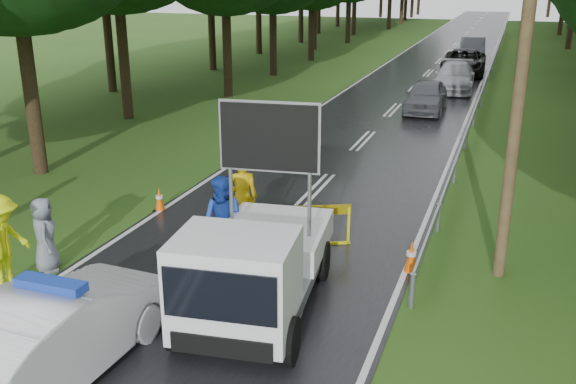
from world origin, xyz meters
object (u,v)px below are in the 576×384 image
at_px(work_truck, 254,266).
at_px(queue_car_first, 426,96).
at_px(officer, 242,198).
at_px(queue_car_fourth, 472,49).
at_px(queue_car_third, 464,62).
at_px(queue_car_second, 454,77).
at_px(police_sedan, 57,333).
at_px(civilian, 224,223).
at_px(barrier, 299,216).

relative_size(work_truck, queue_car_first, 1.15).
height_order(officer, queue_car_fourth, officer).
relative_size(queue_car_third, queue_car_fourth, 1.12).
bearing_deg(queue_car_third, work_truck, -93.70).
xyz_separation_m(officer, queue_car_second, (2.68, 22.16, -0.29)).
relative_size(police_sedan, queue_car_third, 0.84).
distance_m(queue_car_third, queue_car_fourth, 6.93).
relative_size(civilian, queue_car_third, 0.36).
xyz_separation_m(barrier, queue_car_third, (1.26, 28.16, 0.02)).
distance_m(work_truck, queue_car_first, 19.44).
bearing_deg(queue_car_third, barrier, -94.42).
relative_size(queue_car_second, queue_car_fourth, 1.02).
bearing_deg(queue_car_second, queue_car_third, 87.80).
xyz_separation_m(police_sedan, work_truck, (2.16, 2.69, 0.25)).
xyz_separation_m(civilian, queue_car_first, (1.78, 17.66, -0.28)).
height_order(police_sedan, officer, officer).
bearing_deg(civilian, queue_car_first, 85.74).
height_order(work_truck, civilian, work_truck).
xyz_separation_m(work_truck, officer, (-1.64, 3.27, 0.01)).
bearing_deg(queue_car_second, work_truck, -94.83).
xyz_separation_m(work_truck, queue_car_third, (1.01, 31.44, -0.24)).
xyz_separation_m(police_sedan, queue_car_third, (3.17, 34.12, 0.01)).
xyz_separation_m(queue_car_third, queue_car_fourth, (-0.01, 6.93, 0.04)).
relative_size(barrier, queue_car_third, 0.40).
bearing_deg(police_sedan, queue_car_fourth, -91.62).
xyz_separation_m(police_sedan, officer, (0.52, 5.96, 0.26)).
bearing_deg(work_truck, queue_car_third, 81.38).
distance_m(police_sedan, barrier, 6.26).
distance_m(police_sedan, work_truck, 3.46).
xyz_separation_m(barrier, queue_car_second, (1.29, 22.16, -0.02)).
height_order(barrier, queue_car_third, queue_car_third).
bearing_deg(civilian, police_sedan, -98.13).
relative_size(police_sedan, civilian, 2.31).
bearing_deg(barrier, work_truck, -110.34).
relative_size(police_sedan, queue_car_fourth, 0.95).
relative_size(officer, queue_car_first, 0.48).
distance_m(officer, queue_car_second, 22.32).
bearing_deg(work_truck, police_sedan, -135.55).
bearing_deg(queue_car_fourth, barrier, -96.32).
bearing_deg(civilian, queue_car_fourth, 87.75).
relative_size(work_truck, civilian, 2.44).
height_order(civilian, queue_car_third, civilian).
distance_m(work_truck, queue_car_second, 25.46).
distance_m(officer, queue_car_third, 28.29).
bearing_deg(queue_car_first, queue_car_fourth, 86.62).
distance_m(barrier, queue_car_third, 28.19).
bearing_deg(queue_car_third, officer, -97.23).
bearing_deg(queue_car_first, queue_car_second, 82.27).
xyz_separation_m(police_sedan, civilian, (0.76, 4.46, 0.24)).
bearing_deg(civilian, queue_car_second, 85.62).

